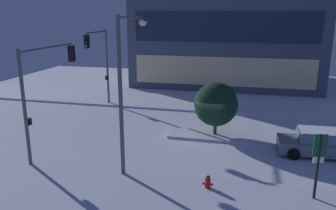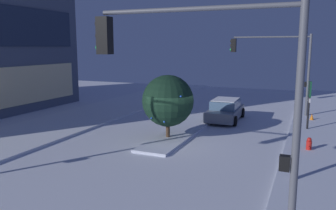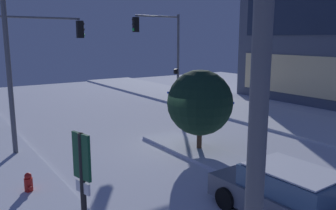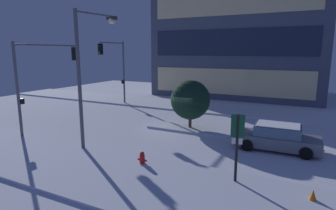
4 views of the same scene
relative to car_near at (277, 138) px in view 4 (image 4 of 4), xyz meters
name	(u,v)px [view 4 (image 4 of 4)]	position (x,y,z in m)	size (l,w,h in m)	color
ground	(179,129)	(-6.73, 1.32, -0.71)	(52.00, 52.00, 0.00)	silver
curb_strip_near	(105,172)	(-6.73, -6.95, -0.64)	(52.00, 5.20, 0.14)	silver
curb_strip_far	(214,108)	(-6.73, 9.59, -0.64)	(52.00, 5.20, 0.14)	silver
median_strip	(209,132)	(-4.56, 1.52, -0.64)	(9.00, 1.80, 0.14)	silver
car_near	(277,138)	(0.00, 0.00, 0.00)	(4.68, 2.20, 1.49)	slate
traffic_light_corner_near_left	(44,70)	(-14.99, -3.07, 3.57)	(0.32, 5.41, 6.16)	#565960
traffic_light_corner_far_left	(115,63)	(-16.12, 6.38, 3.73)	(0.32, 3.93, 6.56)	#565960
street_lamp_arched	(90,60)	(-9.77, -4.24, 4.34)	(0.69, 2.98, 7.75)	#565960
fire_hydrant	(142,159)	(-5.63, -5.46, -0.36)	(0.48, 0.26, 0.74)	red
parking_info_sign	(237,140)	(-1.10, -5.32, 1.24)	(0.55, 0.18, 3.03)	black
decorated_tree_median	(190,100)	(-6.08, 1.76, 1.44)	(2.82, 2.82, 3.57)	#473323
construction_cone	(313,196)	(1.82, -5.55, -0.44)	(0.36, 0.36, 0.55)	orange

